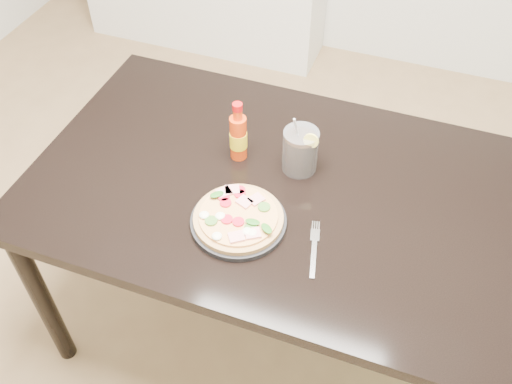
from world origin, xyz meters
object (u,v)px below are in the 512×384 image
(media_console, at_px, (204,2))
(hot_sauce_bottle, at_px, (238,136))
(plate, at_px, (239,222))
(pizza, at_px, (238,217))
(cola_cup, at_px, (300,151))
(fork, at_px, (314,247))
(dining_table, at_px, (270,202))

(media_console, bearing_deg, hot_sauce_bottle, -62.03)
(plate, relative_size, hot_sauce_bottle, 1.32)
(pizza, xyz_separation_m, cola_cup, (0.09, 0.27, 0.04))
(cola_cup, xyz_separation_m, fork, (0.13, -0.28, -0.06))
(pizza, relative_size, hot_sauce_bottle, 1.23)
(cola_cup, bearing_deg, plate, -108.60)
(pizza, bearing_deg, plate, -0.56)
(cola_cup, distance_m, media_console, 2.04)
(plate, bearing_deg, pizza, 179.44)
(dining_table, distance_m, cola_cup, 0.18)
(pizza, relative_size, fork, 1.30)
(cola_cup, height_order, fork, cola_cup)
(pizza, xyz_separation_m, media_console, (-0.98, 1.91, -0.53))
(dining_table, bearing_deg, fork, -44.85)
(dining_table, height_order, fork, fork)
(plate, relative_size, media_console, 0.19)
(hot_sauce_bottle, bearing_deg, dining_table, -30.37)
(plate, distance_m, fork, 0.22)
(hot_sauce_bottle, height_order, media_console, hot_sauce_bottle)
(plate, bearing_deg, fork, -2.36)
(plate, distance_m, hot_sauce_bottle, 0.28)
(dining_table, relative_size, cola_cup, 7.23)
(plate, height_order, hot_sauce_bottle, hot_sauce_bottle)
(dining_table, xyz_separation_m, cola_cup, (0.06, 0.09, 0.15))
(hot_sauce_bottle, xyz_separation_m, media_console, (-0.88, 1.66, -0.58))
(hot_sauce_bottle, bearing_deg, media_console, 117.97)
(plate, xyz_separation_m, cola_cup, (0.09, 0.27, 0.06))
(plate, xyz_separation_m, pizza, (-0.00, 0.00, 0.02))
(media_console, bearing_deg, cola_cup, -56.98)
(fork, relative_size, media_console, 0.13)
(hot_sauce_bottle, height_order, fork, hot_sauce_bottle)
(cola_cup, bearing_deg, fork, -65.29)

